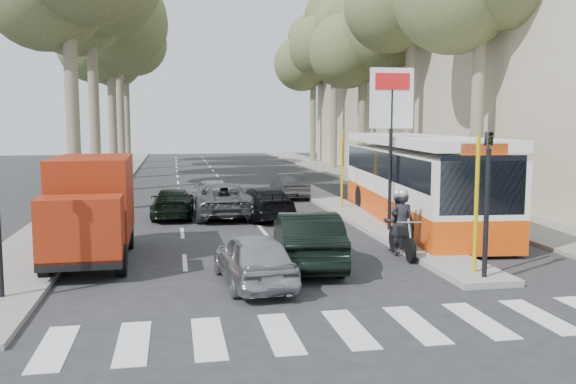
% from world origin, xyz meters
% --- Properties ---
extents(ground, '(120.00, 120.00, 0.00)m').
position_xyz_m(ground, '(0.00, 0.00, 0.00)').
color(ground, '#28282B').
rests_on(ground, ground).
extents(sidewalk_right, '(3.20, 70.00, 0.12)m').
position_xyz_m(sidewalk_right, '(8.60, 25.00, 0.06)').
color(sidewalk_right, gray).
rests_on(sidewalk_right, ground).
extents(median_left, '(2.40, 64.00, 0.12)m').
position_xyz_m(median_left, '(-8.00, 28.00, 0.06)').
color(median_left, gray).
rests_on(median_left, ground).
extents(traffic_island, '(1.50, 26.00, 0.16)m').
position_xyz_m(traffic_island, '(3.25, 11.00, 0.08)').
color(traffic_island, gray).
rests_on(traffic_island, ground).
extents(building_far, '(11.00, 20.00, 16.00)m').
position_xyz_m(building_far, '(15.50, 34.00, 8.00)').
color(building_far, '#B7A88E').
rests_on(building_far, ground).
extents(billboard, '(1.50, 12.10, 5.60)m').
position_xyz_m(billboard, '(3.25, 5.00, 3.70)').
color(billboard, yellow).
rests_on(billboard, ground).
extents(traffic_light_island, '(0.16, 0.41, 3.60)m').
position_xyz_m(traffic_light_island, '(3.25, -1.50, 2.49)').
color(traffic_light_island, black).
rests_on(traffic_light_island, ground).
extents(tree_l_c, '(7.40, 7.20, 13.71)m').
position_xyz_m(tree_l_c, '(-7.77, 28.11, 10.04)').
color(tree_l_c, '#6B604C').
rests_on(tree_l_c, ground).
extents(tree_l_d, '(7.40, 7.20, 15.66)m').
position_xyz_m(tree_l_d, '(-7.87, 36.11, 11.76)').
color(tree_l_d, '#6B604C').
rests_on(tree_l_d, ground).
extents(tree_l_e, '(7.40, 7.20, 14.49)m').
position_xyz_m(tree_l_e, '(-7.97, 44.11, 10.73)').
color(tree_l_e, '#6B604C').
rests_on(tree_l_e, ground).
extents(tree_r_c, '(7.40, 7.20, 13.32)m').
position_xyz_m(tree_r_c, '(9.03, 26.11, 9.69)').
color(tree_r_c, '#6B604C').
rests_on(tree_r_c, ground).
extents(tree_r_d, '(7.40, 7.20, 14.88)m').
position_xyz_m(tree_r_d, '(9.13, 34.11, 11.07)').
color(tree_r_d, '#6B604C').
rests_on(tree_r_d, ground).
extents(tree_r_e, '(7.40, 7.20, 14.10)m').
position_xyz_m(tree_r_e, '(9.23, 42.11, 10.38)').
color(tree_r_e, '#6B604C').
rests_on(tree_r_e, ground).
extents(silver_hatchback, '(1.80, 3.80, 1.26)m').
position_xyz_m(silver_hatchback, '(-2.13, -0.59, 0.63)').
color(silver_hatchback, '#A8AAB0').
rests_on(silver_hatchback, ground).
extents(dark_hatchback, '(1.96, 4.56, 1.46)m').
position_xyz_m(dark_hatchback, '(-0.50, 1.02, 0.73)').
color(dark_hatchback, black).
rests_on(dark_hatchback, ground).
extents(queue_car_a, '(2.38, 4.97, 1.37)m').
position_xyz_m(queue_car_a, '(-1.98, 10.02, 0.68)').
color(queue_car_a, '#505358').
rests_on(queue_car_a, ground).
extents(queue_car_b, '(2.34, 4.53, 1.25)m').
position_xyz_m(queue_car_b, '(-0.50, 9.19, 0.63)').
color(queue_car_b, black).
rests_on(queue_car_b, ground).
extents(queue_car_c, '(1.86, 3.85, 1.27)m').
position_xyz_m(queue_car_c, '(-2.24, 13.24, 0.63)').
color(queue_car_c, '#999CA1').
rests_on(queue_car_c, ground).
extents(queue_car_d, '(1.44, 3.81, 1.24)m').
position_xyz_m(queue_car_d, '(1.80, 15.63, 0.62)').
color(queue_car_d, '#494B51').
rests_on(queue_car_d, ground).
extents(queue_car_e, '(1.84, 4.10, 1.17)m').
position_xyz_m(queue_car_e, '(-4.00, 10.13, 0.58)').
color(queue_car_e, black).
rests_on(queue_car_e, ground).
extents(red_truck, '(2.10, 5.35, 2.84)m').
position_xyz_m(red_truck, '(-6.19, 2.76, 1.50)').
color(red_truck, black).
rests_on(red_truck, ground).
extents(city_bus, '(4.00, 12.87, 3.34)m').
position_xyz_m(city_bus, '(4.98, 7.01, 1.76)').
color(city_bus, '#E44A0C').
rests_on(city_bus, ground).
extents(motorcycle, '(0.85, 2.30, 1.96)m').
position_xyz_m(motorcycle, '(2.42, 1.89, 0.89)').
color(motorcycle, black).
rests_on(motorcycle, ground).
extents(pedestrian_near, '(0.92, 1.11, 1.71)m').
position_xyz_m(pedestrian_near, '(7.20, 11.38, 0.97)').
color(pedestrian_near, '#3F334D').
rests_on(pedestrian_near, sidewalk_right).
extents(pedestrian_far, '(1.38, 0.98, 1.95)m').
position_xyz_m(pedestrian_far, '(8.47, 9.08, 1.10)').
color(pedestrian_far, '#705E54').
rests_on(pedestrian_far, sidewalk_right).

